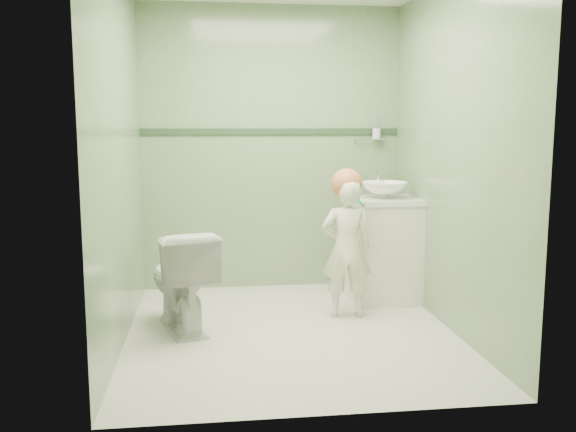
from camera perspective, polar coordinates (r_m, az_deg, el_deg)
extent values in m
plane|color=beige|center=(4.31, 0.26, -10.61)|extent=(2.50, 2.50, 0.00)
cube|color=gray|center=(5.32, -1.52, 6.18)|extent=(2.20, 0.04, 2.40)
cube|color=gray|center=(2.85, 3.60, 4.33)|extent=(2.20, 0.04, 2.40)
cube|color=gray|center=(4.08, -15.29, 5.25)|extent=(0.04, 2.50, 2.40)
cube|color=gray|center=(4.36, 14.81, 5.45)|extent=(0.04, 2.50, 2.40)
cube|color=#29442A|center=(5.30, -1.51, 7.80)|extent=(2.20, 0.02, 0.05)
cube|color=white|center=(5.03, 8.73, -3.21)|extent=(0.52, 0.50, 0.80)
cube|color=white|center=(4.97, 8.83, 1.43)|extent=(0.54, 0.52, 0.04)
imported|color=white|center=(4.96, 8.86, 2.39)|extent=(0.37, 0.37, 0.13)
cylinder|color=silver|center=(5.15, 8.25, 3.24)|extent=(0.03, 0.03, 0.18)
cylinder|color=silver|center=(5.09, 8.42, 4.09)|extent=(0.02, 0.12, 0.02)
cylinder|color=silver|center=(5.42, 7.47, 7.00)|extent=(0.26, 0.02, 0.02)
cylinder|color=silver|center=(5.41, 8.16, 7.52)|extent=(0.07, 0.07, 0.09)
cylinder|color=purple|center=(5.40, 8.23, 8.26)|extent=(0.01, 0.01, 0.17)
cylinder|color=#DC3E53|center=(5.42, 8.22, 8.26)|extent=(0.01, 0.01, 0.17)
imported|color=white|center=(4.33, -9.82, -5.78)|extent=(0.58, 0.77, 0.70)
imported|color=white|center=(4.54, 5.41, -3.03)|extent=(0.39, 0.27, 1.02)
sphere|color=#BC7446|center=(4.49, 5.42, 2.96)|extent=(0.23, 0.23, 0.23)
cylinder|color=#008F5E|center=(4.37, 6.75, 1.13)|extent=(0.08, 0.13, 0.06)
cube|color=white|center=(4.40, 5.88, 1.73)|extent=(0.03, 0.03, 0.02)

